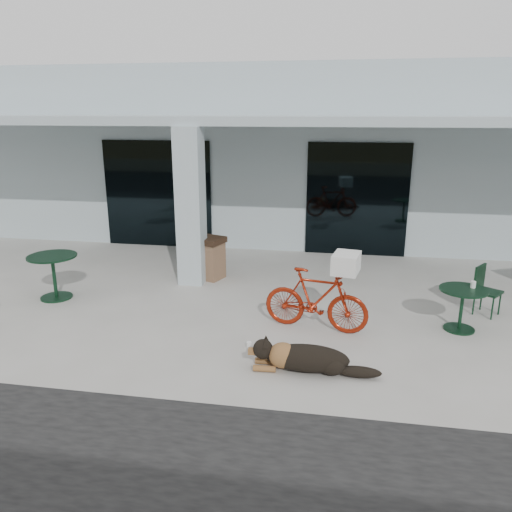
% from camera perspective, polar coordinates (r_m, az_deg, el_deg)
% --- Properties ---
extents(ground, '(80.00, 80.00, 0.00)m').
position_cam_1_polar(ground, '(7.98, -1.52, -8.92)').
color(ground, '#B3B0A9').
rests_on(ground, ground).
extents(building, '(22.00, 7.00, 4.50)m').
position_cam_1_polar(building, '(15.69, 4.64, 12.00)').
color(building, '#A8B8BE').
rests_on(building, ground).
extents(storefront_glass_left, '(2.80, 0.06, 2.70)m').
position_cam_1_polar(storefront_glass_left, '(13.08, -11.15, 6.94)').
color(storefront_glass_left, black).
rests_on(storefront_glass_left, ground).
extents(storefront_glass_right, '(2.40, 0.06, 2.70)m').
position_cam_1_polar(storefront_glass_right, '(12.24, 11.44, 6.30)').
color(storefront_glass_right, black).
rests_on(storefront_glass_right, ground).
extents(column, '(0.50, 0.50, 3.12)m').
position_cam_1_polar(column, '(10.00, -7.47, 5.53)').
color(column, '#A8B8BE').
rests_on(column, ground).
extents(overhang, '(22.00, 2.80, 0.18)m').
position_cam_1_polar(overhang, '(10.78, 2.23, 15.24)').
color(overhang, '#A8B8BE').
rests_on(overhang, column).
extents(bicycle, '(1.74, 0.77, 1.01)m').
position_cam_1_polar(bicycle, '(8.03, 6.86, -4.97)').
color(bicycle, maroon).
rests_on(bicycle, ground).
extents(laundry_basket, '(0.47, 0.57, 0.30)m').
position_cam_1_polar(laundry_basket, '(7.73, 10.26, -0.80)').
color(laundry_basket, white).
rests_on(laundry_basket, bicycle).
extents(dog, '(1.33, 0.50, 0.44)m').
position_cam_1_polar(dog, '(6.87, 5.87, -11.38)').
color(dog, black).
rests_on(dog, ground).
extents(cup_near_dog, '(0.10, 0.10, 0.09)m').
position_cam_1_polar(cup_near_dog, '(7.54, -0.80, -10.12)').
color(cup_near_dog, white).
rests_on(cup_near_dog, ground).
extents(cafe_table_near, '(1.13, 1.13, 0.84)m').
position_cam_1_polar(cafe_table_near, '(10.05, -22.06, -2.23)').
color(cafe_table_near, '#12341F').
rests_on(cafe_table_near, ground).
extents(cafe_table_far, '(0.79, 0.79, 0.70)m').
position_cam_1_polar(cafe_table_far, '(8.65, 22.40, -5.68)').
color(cafe_table_far, '#12341F').
rests_on(cafe_table_far, ground).
extents(cafe_chair_far_a, '(0.57, 0.56, 0.86)m').
position_cam_1_polar(cafe_chair_far_a, '(9.43, 25.02, -3.67)').
color(cafe_chair_far_a, '#12341F').
rests_on(cafe_chair_far_a, ground).
extents(cup_on_table, '(0.08, 0.08, 0.11)m').
position_cam_1_polar(cup_on_table, '(8.63, 23.57, -3.00)').
color(cup_on_table, white).
rests_on(cup_on_table, cafe_table_far).
extents(trash_receptacle, '(0.67, 0.67, 0.89)m').
position_cam_1_polar(trash_receptacle, '(10.45, -5.22, -0.24)').
color(trash_receptacle, brown).
rests_on(trash_receptacle, ground).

